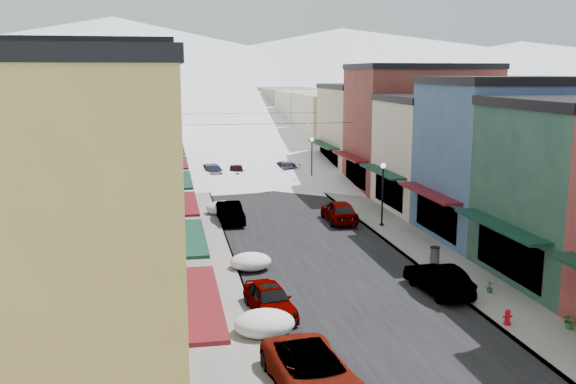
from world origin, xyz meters
name	(u,v)px	position (x,y,z in m)	size (l,w,h in m)	color
road	(240,162)	(0.00, 60.00, 0.01)	(10.00, 160.00, 0.01)	black
sidewalk_left	(185,163)	(-6.60, 60.00, 0.07)	(3.20, 160.00, 0.15)	gray
sidewalk_right	(294,160)	(6.60, 60.00, 0.07)	(3.20, 160.00, 0.15)	gray
curb_left	(198,163)	(-5.05, 60.00, 0.07)	(0.10, 160.00, 0.15)	slate
curb_right	(281,160)	(5.05, 60.00, 0.07)	(0.10, 160.00, 0.15)	slate
bldg_l_yellow	(21,234)	(-13.19, 4.00, 5.76)	(11.30, 8.70, 11.50)	#B89B43
bldg_l_cream	(65,209)	(-13.19, 12.50, 4.76)	(11.30, 8.20, 9.50)	beige
bldg_l_brick_near	(75,154)	(-13.69, 20.50, 6.26)	(12.30, 8.20, 12.50)	maroon
bldg_l_grayblue	(101,164)	(-13.19, 29.00, 4.51)	(11.30, 9.20, 9.00)	slate
bldg_l_brick_far	(98,137)	(-14.19, 38.00, 5.51)	(13.30, 9.20, 11.00)	maroon
bldg_l_tan	(120,132)	(-13.19, 48.00, 5.01)	(11.30, 11.20, 10.00)	tan
bldg_r_blue	(510,159)	(13.19, 21.00, 5.26)	(11.30, 9.20, 10.50)	#36567B
bldg_r_cream	(456,153)	(13.69, 30.00, 4.51)	(12.30, 9.20, 9.00)	beige
bldg_r_brick_far	(419,127)	(14.19, 39.00, 5.76)	(13.30, 9.20, 11.50)	maroon
bldg_r_tan	(374,129)	(13.19, 49.00, 4.76)	(11.30, 11.20, 9.50)	tan
distant_blocks	(223,116)	(0.00, 83.00, 4.00)	(34.00, 55.00, 8.00)	gray
mountain_ridge	(140,63)	(-19.47, 277.18, 14.36)	(670.00, 340.00, 34.00)	silver
overhead_cables	(254,118)	(0.00, 47.50, 6.20)	(16.40, 15.04, 0.04)	black
car_white_suv	(312,372)	(-4.00, 3.00, 0.76)	(2.51, 5.45, 1.51)	silver
car_silver_sedan	(270,299)	(-4.30, 10.35, 0.72)	(1.69, 4.21, 1.44)	gray
car_dark_hatch	(230,213)	(-4.30, 28.52, 0.74)	(1.57, 4.50, 1.48)	black
car_silver_wagon	(212,172)	(-4.25, 47.45, 0.79)	(2.21, 5.43, 1.58)	#AAAEB2
car_green_sedan	(438,279)	(4.30, 11.60, 0.75)	(1.58, 4.52, 1.49)	black
car_gray_suv	(339,211)	(3.50, 27.26, 0.83)	(1.96, 4.88, 1.66)	gray
car_black_sedan	(284,168)	(3.50, 49.41, 0.75)	(2.11, 5.18, 1.50)	black
car_lane_silver	(236,172)	(-1.86, 47.20, 0.76)	(1.80, 4.47, 1.52)	gray
car_lane_white	(236,144)	(0.83, 72.66, 0.80)	(2.66, 5.78, 1.61)	silver
fire_hydrant	(507,318)	(5.41, 6.92, 0.47)	(0.41, 0.31, 0.71)	red
trash_can	(435,255)	(6.00, 15.92, 0.63)	(0.56, 0.56, 0.95)	#505355
streetlamp_near	(383,186)	(6.03, 25.15, 2.94)	(0.37, 0.37, 4.43)	black
streetlamp_far	(312,154)	(5.20, 43.82, 2.88)	(0.36, 0.36, 4.33)	black
planter_near	(570,321)	(7.79, 6.08, 0.49)	(0.61, 0.53, 0.68)	#316D32
planter_far	(490,287)	(6.67, 10.84, 0.43)	(0.31, 0.31, 0.56)	#2C602C
snow_pile_near	(264,323)	(-4.88, 8.14, 0.52)	(2.55, 2.77, 1.08)	white
snow_pile_mid	(251,261)	(-4.28, 17.15, 0.46)	(2.29, 2.61, 0.97)	white
snow_pile_far	(223,208)	(-4.58, 31.29, 0.52)	(2.58, 2.79, 1.09)	white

